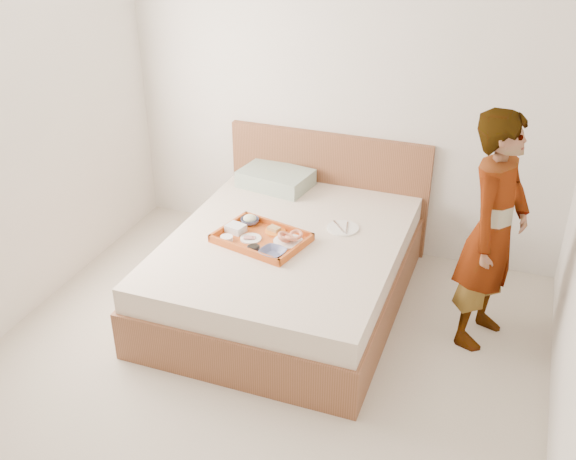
% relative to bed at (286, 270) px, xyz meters
% --- Properties ---
extents(ground, '(3.50, 4.00, 0.01)m').
position_rel_bed_xyz_m(ground, '(0.09, -1.00, -0.27)').
color(ground, '#BFB5A1').
rests_on(ground, ground).
extents(wall_back, '(3.50, 0.01, 2.60)m').
position_rel_bed_xyz_m(wall_back, '(0.09, 1.00, 1.04)').
color(wall_back, silver).
rests_on(wall_back, ground).
extents(bed, '(1.65, 2.00, 0.53)m').
position_rel_bed_xyz_m(bed, '(0.00, 0.00, 0.00)').
color(bed, brown).
rests_on(bed, ground).
extents(headboard, '(1.65, 0.06, 0.95)m').
position_rel_bed_xyz_m(headboard, '(0.00, 0.97, 0.21)').
color(headboard, brown).
rests_on(headboard, ground).
extents(pillow, '(0.60, 0.45, 0.13)m').
position_rel_bed_xyz_m(pillow, '(-0.37, 0.76, 0.33)').
color(pillow, '#9EB1A0').
rests_on(pillow, bed).
extents(tray, '(0.68, 0.56, 0.05)m').
position_rel_bed_xyz_m(tray, '(-0.14, -0.11, 0.29)').
color(tray, '#CD5712').
rests_on(tray, bed).
extents(prawn_plate, '(0.25, 0.25, 0.01)m').
position_rel_bed_xyz_m(prawn_plate, '(0.05, -0.09, 0.29)').
color(prawn_plate, white).
rests_on(prawn_plate, tray).
extents(navy_bowl_big, '(0.20, 0.20, 0.04)m').
position_rel_bed_xyz_m(navy_bowl_big, '(0.01, -0.28, 0.30)').
color(navy_bowl_big, navy).
rests_on(navy_bowl_big, tray).
extents(sauce_dish, '(0.10, 0.10, 0.03)m').
position_rel_bed_xyz_m(sauce_dish, '(-0.13, -0.27, 0.30)').
color(sauce_dish, black).
rests_on(sauce_dish, tray).
extents(meat_plate, '(0.18, 0.18, 0.01)m').
position_rel_bed_xyz_m(meat_plate, '(-0.21, -0.14, 0.29)').
color(meat_plate, white).
rests_on(meat_plate, tray).
extents(bread_plate, '(0.17, 0.17, 0.01)m').
position_rel_bed_xyz_m(bread_plate, '(-0.09, 0.02, 0.29)').
color(bread_plate, orange).
rests_on(bread_plate, tray).
extents(salad_bowl, '(0.16, 0.16, 0.04)m').
position_rel_bed_xyz_m(salad_bowl, '(-0.30, 0.07, 0.30)').
color(salad_bowl, navy).
rests_on(salad_bowl, tray).
extents(plastic_tub, '(0.14, 0.13, 0.05)m').
position_rel_bed_xyz_m(plastic_tub, '(-0.35, -0.07, 0.31)').
color(plastic_tub, silver).
rests_on(plastic_tub, tray).
extents(cheese_round, '(0.10, 0.10, 0.03)m').
position_rel_bed_xyz_m(cheese_round, '(-0.36, -0.21, 0.30)').
color(cheese_round, white).
rests_on(cheese_round, tray).
extents(dinner_plate, '(0.29, 0.29, 0.01)m').
position_rel_bed_xyz_m(dinner_plate, '(0.34, 0.25, 0.27)').
color(dinner_plate, white).
rests_on(dinner_plate, bed).
extents(person, '(0.54, 0.67, 1.59)m').
position_rel_bed_xyz_m(person, '(1.35, 0.08, 0.53)').
color(person, beige).
rests_on(person, ground).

